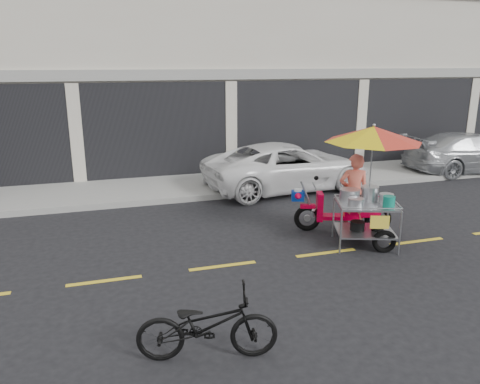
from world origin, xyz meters
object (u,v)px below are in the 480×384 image
object	(u,v)px
white_pickup	(287,166)
silver_pickup	(471,153)
near_bicycle	(207,325)
food_vendor_rig	(364,167)

from	to	relation	value
white_pickup	silver_pickup	bearing A→B (deg)	-94.51
silver_pickup	near_bicycle	bearing A→B (deg)	127.67
silver_pickup	near_bicycle	size ratio (longest dim) A/B	2.61
white_pickup	food_vendor_rig	world-z (taller)	food_vendor_rig
silver_pickup	white_pickup	bearing A→B (deg)	94.95
food_vendor_rig	near_bicycle	bearing A→B (deg)	-123.00
near_bicycle	food_vendor_rig	bearing A→B (deg)	-40.00
silver_pickup	near_bicycle	xyz separation A→B (m)	(-10.38, -7.19, -0.20)
near_bicycle	food_vendor_rig	distance (m)	4.93
silver_pickup	food_vendor_rig	world-z (taller)	food_vendor_rig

